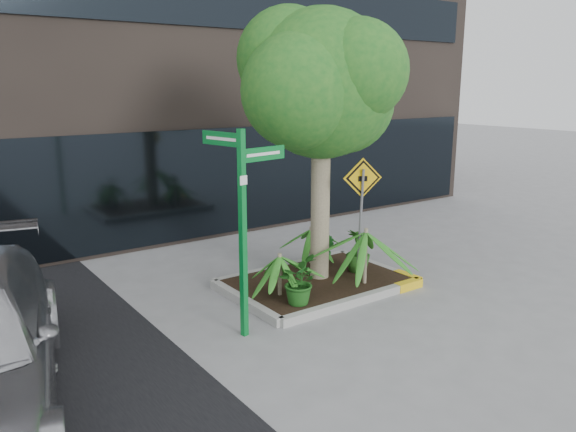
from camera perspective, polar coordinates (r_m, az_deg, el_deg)
ground at (r=10.33m, az=3.12°, el=-7.87°), size 80.00×80.00×0.00m
planter at (r=10.63m, az=3.18°, el=-6.67°), size 3.35×2.36×0.15m
tree at (r=10.17m, az=3.38°, el=13.21°), size 3.39×3.01×5.09m
palm_front at (r=10.22m, az=7.94°, el=-1.61°), size 1.17×1.17×1.30m
palm_left at (r=9.63m, az=-0.85°, el=-4.10°), size 0.84×0.84×0.94m
palm_back at (r=11.35m, az=2.37°, el=-1.35°), size 0.86×0.86×0.95m
shrub_a at (r=9.36m, az=0.96°, el=-6.62°), size 0.98×0.98×0.78m
shrub_b at (r=11.01m, az=7.13°, el=-3.47°), size 0.55×0.55×0.85m
shrub_c at (r=9.65m, az=1.41°, el=-6.61°), size 0.33×0.33×0.58m
shrub_d at (r=11.24m, az=3.79°, el=-3.45°), size 0.47×0.47×0.69m
street_sign_post at (r=8.20m, az=-4.62°, el=0.57°), size 1.01×0.91×3.11m
cattle_sign at (r=10.08m, az=7.48°, el=1.65°), size 0.66×0.30×2.31m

